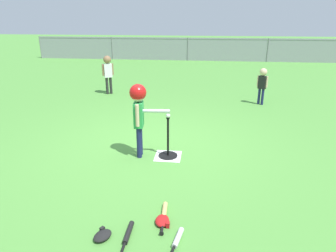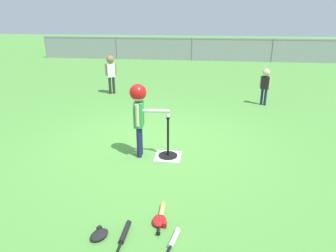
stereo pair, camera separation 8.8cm
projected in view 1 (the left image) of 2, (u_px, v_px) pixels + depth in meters
name	position (u px, v px, depth m)	size (l,w,h in m)	color
ground_plane	(155.00, 144.00, 5.63)	(60.00, 60.00, 0.00)	#51933D
home_plate	(168.00, 156.00, 5.15)	(0.44, 0.44, 0.01)	white
batting_tee	(168.00, 150.00, 5.12)	(0.32, 0.32, 0.70)	black
baseball_on_tee	(168.00, 115.00, 4.90)	(0.07, 0.07, 0.07)	white
batter_child	(139.00, 106.00, 4.87)	(0.65, 0.35, 1.24)	#191E4C
fielder_near_left	(262.00, 81.00, 7.89)	(0.25, 0.20, 0.97)	#191E4C
fielder_deep_right	(108.00, 70.00, 8.93)	(0.30, 0.23, 1.14)	#262626
spare_bat_silver	(176.00, 242.00, 3.18)	(0.16, 0.57, 0.06)	silver
spare_bat_wood	(164.00, 213.00, 3.63)	(0.08, 0.56, 0.06)	#DBB266
spare_bat_black	(127.00, 237.00, 3.25)	(0.06, 0.67, 0.06)	black
glove_by_plate	(162.00, 221.00, 3.49)	(0.17, 0.22, 0.07)	#B21919
glove_tossed_aside	(103.00, 235.00, 3.26)	(0.24, 0.27, 0.07)	black
outfield_fence	(188.00, 48.00, 15.53)	(16.06, 0.06, 1.15)	slate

